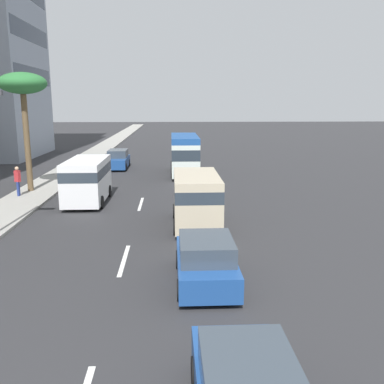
{
  "coord_description": "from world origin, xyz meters",
  "views": [
    {
      "loc": [
        -3.09,
        -1.81,
        5.74
      ],
      "look_at": [
        18.89,
        -2.88,
        1.11
      ],
      "focal_mm": 39.57,
      "sensor_mm": 36.0,
      "label": 1
    }
  ],
  "objects": [
    {
      "name": "ground_plane",
      "position": [
        31.5,
        0.0,
        0.0
      ],
      "size": [
        198.0,
        198.0,
        0.0
      ],
      "primitive_type": "plane",
      "color": "#2D2D30"
    },
    {
      "name": "sidewalk_right",
      "position": [
        31.5,
        7.0,
        0.07
      ],
      "size": [
        162.0,
        2.85,
        0.15
      ],
      "primitive_type": "cube",
      "color": "#9E9B93",
      "rests_on": "ground_plane"
    },
    {
      "name": "lane_stripe_mid",
      "position": [
        11.95,
        0.0,
        0.01
      ],
      "size": [
        3.2,
        0.16,
        0.01
      ],
      "primitive_type": "cube",
      "color": "silver",
      "rests_on": "ground_plane"
    },
    {
      "name": "lane_stripe_far",
      "position": [
        20.92,
        0.0,
        0.01
      ],
      "size": [
        3.2,
        0.16,
        0.01
      ],
      "primitive_type": "cube",
      "color": "silver",
      "rests_on": "ground_plane"
    },
    {
      "name": "car_lead",
      "position": [
        34.81,
        2.99,
        0.78
      ],
      "size": [
        4.5,
        1.84,
        1.66
      ],
      "rotation": [
        0.0,
        0.0,
        3.14
      ],
      "color": "#1E478C",
      "rests_on": "ground_plane"
    },
    {
      "name": "minibus_second",
      "position": [
        31.24,
        -2.88,
        1.74
      ],
      "size": [
        6.96,
        2.27,
        3.18
      ],
      "color": "silver",
      "rests_on": "ground_plane"
    },
    {
      "name": "car_third",
      "position": [
        9.78,
        -2.88,
        0.74
      ],
      "size": [
        4.04,
        1.9,
        1.56
      ],
      "color": "#1E478C",
      "rests_on": "ground_plane"
    },
    {
      "name": "van_fourth",
      "position": [
        16.36,
        -2.96,
        1.41
      ],
      "size": [
        4.7,
        2.21,
        2.47
      ],
      "color": "beige",
      "rests_on": "ground_plane"
    },
    {
      "name": "van_fifth",
      "position": [
        21.47,
        3.12,
        1.46
      ],
      "size": [
        5.07,
        2.21,
        2.55
      ],
      "rotation": [
        0.0,
        0.0,
        3.14
      ],
      "color": "white",
      "rests_on": "ground_plane"
    },
    {
      "name": "pedestrian_near_lamp",
      "position": [
        22.85,
        7.61,
        1.16
      ],
      "size": [
        0.34,
        0.38,
        1.82
      ],
      "rotation": [
        0.0,
        0.0,
        4.27
      ],
      "color": "navy",
      "rests_on": "sidewalk_right"
    },
    {
      "name": "palm_tree",
      "position": [
        24.44,
        7.4,
        6.71
      ],
      "size": [
        2.97,
        2.97,
        7.48
      ],
      "color": "brown",
      "rests_on": "sidewalk_right"
    }
  ]
}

